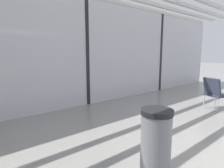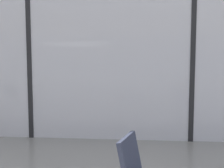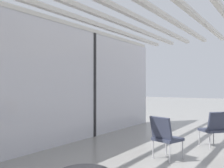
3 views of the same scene
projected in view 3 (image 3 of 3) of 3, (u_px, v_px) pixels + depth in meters
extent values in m
cube|color=black|center=(94.00, 85.00, 7.68)|extent=(0.10, 0.12, 3.05)
cube|color=#33384C|center=(168.00, 139.00, 5.31)|extent=(0.60, 0.60, 0.06)
cube|color=#33384C|center=(161.00, 128.00, 5.17)|extent=(0.28, 0.50, 0.44)
cylinder|color=#BCBCC1|center=(183.00, 150.00, 5.28)|extent=(0.03, 0.03, 0.37)
cylinder|color=#BCBCC1|center=(166.00, 146.00, 5.60)|extent=(0.03, 0.03, 0.37)
cylinder|color=#BCBCC1|center=(170.00, 153.00, 5.01)|extent=(0.03, 0.03, 0.37)
cylinder|color=#BCBCC1|center=(153.00, 149.00, 5.33)|extent=(0.03, 0.03, 0.37)
cube|color=#33384C|center=(212.00, 130.00, 6.37)|extent=(0.68, 0.68, 0.06)
cube|color=#33384C|center=(217.00, 121.00, 6.17)|extent=(0.45, 0.42, 0.44)
cylinder|color=#BCBCC1|center=(214.00, 137.00, 6.63)|extent=(0.03, 0.03, 0.37)
cylinder|color=#BCBCC1|center=(199.00, 138.00, 6.52)|extent=(0.03, 0.03, 0.37)
cylinder|color=#BCBCC1|center=(210.00, 141.00, 6.11)|extent=(0.03, 0.03, 0.37)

